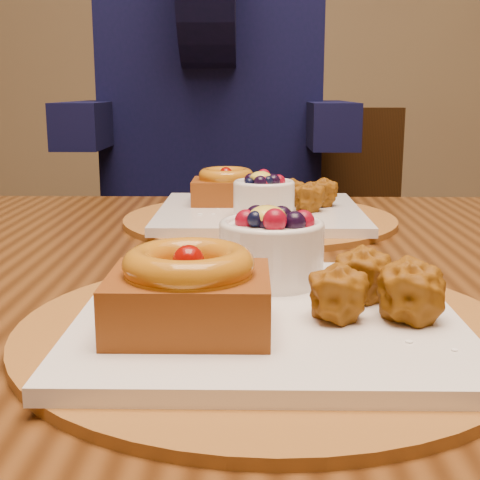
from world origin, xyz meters
name	(u,v)px	position (x,y,z in m)	size (l,w,h in m)	color
dining_table	(262,329)	(-0.04, 0.09, 0.68)	(1.60, 0.90, 0.76)	#361C09
place_setting_near	(264,300)	(-0.05, -0.13, 0.78)	(0.38, 0.38, 0.09)	brown
place_setting_far	(258,208)	(-0.05, 0.30, 0.78)	(0.38, 0.38, 0.08)	brown
chair_far	(313,279)	(0.09, 0.92, 0.50)	(0.45, 0.45, 0.89)	black
diner	(212,56)	(-0.14, 0.90, 1.01)	(0.58, 0.54, 0.95)	black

